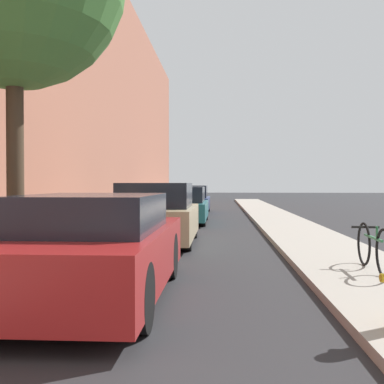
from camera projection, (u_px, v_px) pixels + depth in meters
The scene contains 9 objects.
ground_plane at pixel (200, 230), 14.68m from camera, with size 120.00×120.00×0.00m, color #28282B.
sidewalk_left at pixel (110, 228), 14.86m from camera, with size 2.00×52.00×0.12m.
sidewalk_right at pixel (293, 229), 14.51m from camera, with size 2.00×52.00×0.12m.
building_facade_left at pixel (68, 64), 14.85m from camera, with size 0.70×52.00×10.66m.
parked_car_red at pixel (95, 248), 5.90m from camera, with size 1.81×4.28×1.35m.
parked_car_champagne at pixel (157, 215), 11.36m from camera, with size 1.86×3.91×1.50m.
parked_car_teal at pixel (181, 206), 17.30m from camera, with size 1.90×4.44×1.36m.
parked_car_navy at pixel (191, 200), 23.05m from camera, with size 1.79×4.45×1.38m.
bicycle at pixel (373, 248), 7.16m from camera, with size 0.44×1.76×0.72m.
Camera 1 is at (0.63, 1.35, 1.48)m, focal length 43.26 mm.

